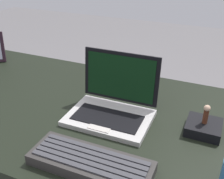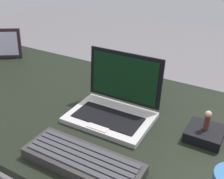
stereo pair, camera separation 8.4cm
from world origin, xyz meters
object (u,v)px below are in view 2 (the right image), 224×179
Objects in this scene: laptop_front at (114,105)px; photo_frame at (7,43)px; figurine_stand at (205,134)px; figurine at (207,119)px; external_keyboard at (82,161)px.

laptop_front is 0.78m from photo_frame.
figurine_stand is at bearing 5.76° from laptop_front.
figurine_stand is at bearing 90.00° from figurine.
figurine is at bearing 5.76° from laptop_front.
figurine_stand is (0.30, 0.03, -0.02)m from laptop_front.
laptop_front is 0.84× the size of external_keyboard.
laptop_front is 1.88× the size of photo_frame.
figurine_stand is 1.66× the size of figurine.
photo_frame is 1.06m from figurine_stand.
external_keyboard is at bearing -131.74° from figurine.
laptop_front reaches higher than photo_frame.
figurine_stand is 0.05m from figurine.
photo_frame reaches higher than external_keyboard.
photo_frame is at bearing 150.19° from external_keyboard.
figurine_stand is at bearing 48.26° from external_keyboard.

